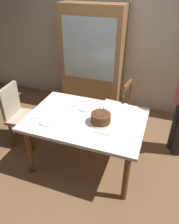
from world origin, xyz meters
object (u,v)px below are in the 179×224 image
birthday_cake (101,118)px  plate_near_celebrant (48,121)px  chair_upholstered (19,112)px  dining_table (86,124)px  chair_spindle_back (115,109)px  china_cabinet (93,60)px  plate_far_side (87,108)px

birthday_cake → plate_near_celebrant: bearing=-162.0°
chair_upholstered → dining_table: bearing=-5.8°
birthday_cake → dining_table: bearing=171.6°
chair_spindle_back → china_cabinet: (-0.64, 0.74, 0.49)m
dining_table → china_cabinet: (-0.45, 1.56, 0.29)m
plate_far_side → china_cabinet: 1.40m
plate_far_side → chair_spindle_back: size_ratio=0.23×
birthday_cake → plate_near_celebrant: birthday_cake is taller
birthday_cake → plate_near_celebrant: size_ratio=1.27×
chair_spindle_back → plate_far_side: bearing=-113.9°
china_cabinet → dining_table: bearing=-73.8°
birthday_cake → china_cabinet: 1.72m
plate_near_celebrant → chair_upholstered: (-0.72, 0.34, -0.23)m
plate_near_celebrant → chair_upholstered: size_ratio=0.23×
dining_table → birthday_cake: 0.26m
plate_near_celebrant → dining_table: bearing=29.5°
plate_near_celebrant → china_cabinet: china_cabinet is taller
dining_table → china_cabinet: bearing=106.2°
dining_table → plate_far_side: (-0.07, 0.23, 0.10)m
chair_upholstered → plate_near_celebrant: bearing=-25.4°
chair_upholstered → china_cabinet: bearing=65.2°
plate_near_celebrant → chair_spindle_back: chair_spindle_back is taller
birthday_cake → chair_spindle_back: birthday_cake is taller
dining_table → chair_spindle_back: 0.87m
plate_near_celebrant → china_cabinet: bearing=91.6°
birthday_cake → plate_far_side: birthday_cake is taller
china_cabinet → chair_spindle_back: bearing=-48.8°
plate_far_side → plate_near_celebrant: bearing=-125.8°
plate_far_side → chair_upholstered: (-1.05, -0.11, -0.23)m
birthday_cake → chair_upholstered: (-1.32, 0.14, -0.29)m
birthday_cake → china_cabinet: china_cabinet is taller
china_cabinet → birthday_cake: bearing=-67.5°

